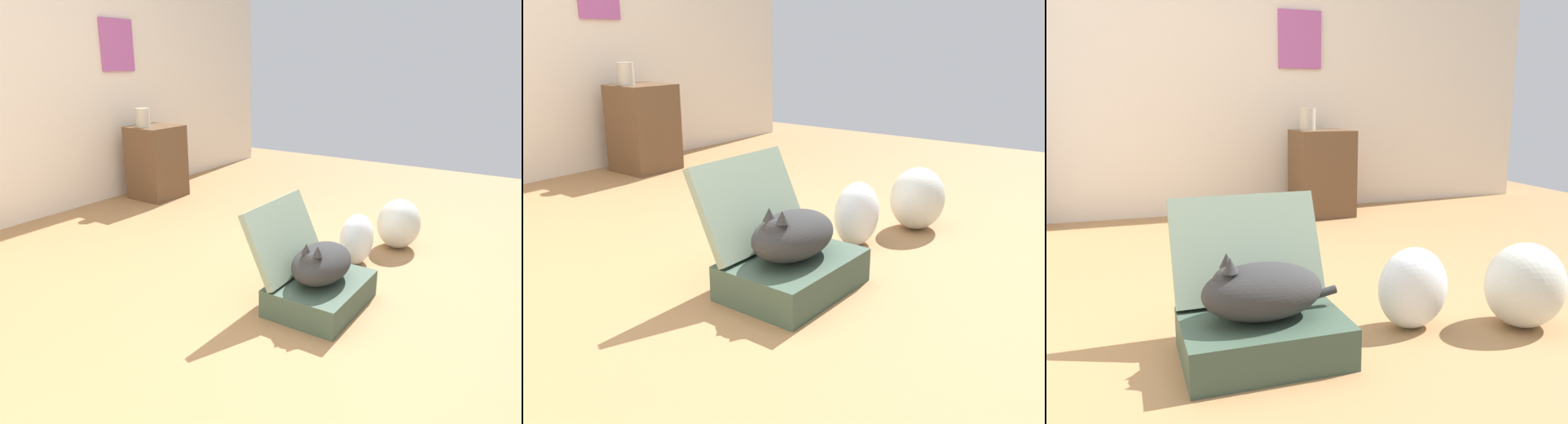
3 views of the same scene
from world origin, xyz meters
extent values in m
plane|color=#9E7247|center=(0.00, 0.00, 0.00)|extent=(7.68, 7.68, 0.00)
cube|color=#384C3D|center=(0.01, -0.45, 0.08)|extent=(0.57, 0.42, 0.15)
cube|color=gray|center=(0.01, -0.22, 0.35)|extent=(0.57, 0.21, 0.39)
ellipsoid|color=#2D2D2D|center=(0.01, -0.45, 0.25)|extent=(0.43, 0.28, 0.20)
sphere|color=#2D2D2D|center=(-0.11, -0.45, 0.29)|extent=(0.12, 0.12, 0.12)
cone|color=#2D2D2D|center=(-0.11, -0.48, 0.37)|extent=(0.05, 0.05, 0.05)
cone|color=#2D2D2D|center=(-0.11, -0.42, 0.37)|extent=(0.05, 0.05, 0.05)
cylinder|color=#2D2D2D|center=(0.21, -0.41, 0.19)|extent=(0.20, 0.03, 0.07)
ellipsoid|color=silver|center=(0.65, -0.38, 0.17)|extent=(0.30, 0.20, 0.33)
ellipsoid|color=silver|center=(1.09, -0.52, 0.17)|extent=(0.33, 0.29, 0.35)
cube|color=brown|center=(1.10, 1.85, 0.34)|extent=(0.44, 0.41, 0.68)
cylinder|color=#B7AD99|center=(0.99, 1.88, 0.77)|extent=(0.12, 0.12, 0.17)
camera|label=1|loc=(-2.10, -1.46, 1.28)|focal=32.87mm
camera|label=2|loc=(-1.71, -1.72, 1.03)|focal=37.77mm
camera|label=3|loc=(-0.43, -2.21, 0.90)|focal=37.51mm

